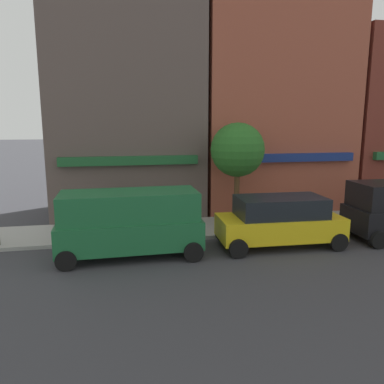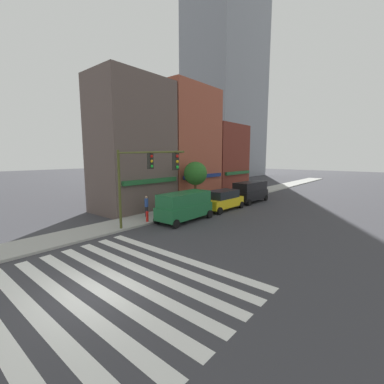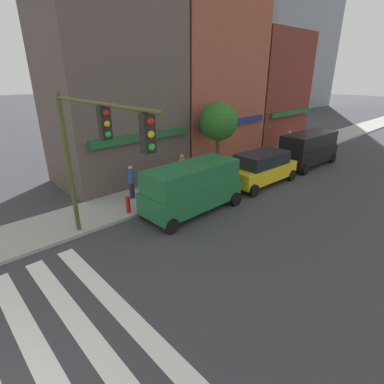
{
  "view_description": "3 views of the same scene",
  "coord_description": "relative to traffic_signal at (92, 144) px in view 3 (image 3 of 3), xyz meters",
  "views": [
    {
      "loc": [
        10.11,
        -8.26,
        4.74
      ],
      "look_at": [
        12.85,
        6.0,
        2.0
      ],
      "focal_mm": 35.0,
      "sensor_mm": 36.0,
      "label": 1
    },
    {
      "loc": [
        -4.9,
        -8.91,
        5.23
      ],
      "look_at": [
        12.85,
        6.0,
        2.0
      ],
      "focal_mm": 24.0,
      "sensor_mm": 36.0,
      "label": 2
    },
    {
      "loc": [
        1.37,
        -4.97,
        6.3
      ],
      "look_at": [
        10.37,
        4.7,
        1.0
      ],
      "focal_mm": 28.0,
      "sensor_mm": 36.0,
      "label": 3
    }
  ],
  "objects": [
    {
      "name": "pedestrian_blue_shirt",
      "position": [
        3.51,
        3.72,
        -3.11
      ],
      "size": [
        0.32,
        0.32,
        1.77
      ],
      "rotation": [
        0.0,
        0.0,
        1.88
      ],
      "color": "#23232D",
      "rests_on": "sidewalk_left"
    },
    {
      "name": "pedestrian_white_shirt",
      "position": [
        18.51,
        3.48,
        -3.11
      ],
      "size": [
        0.32,
        0.32,
        1.77
      ],
      "rotation": [
        0.0,
        0.0,
        0.28
      ],
      "color": "#23232D",
      "rests_on": "sidewalk_left"
    },
    {
      "name": "traffic_signal",
      "position": [
        0.0,
        0.0,
        0.0
      ],
      "size": [
        0.32,
        6.13,
        5.67
      ],
      "color": "#474C1E",
      "rests_on": "ground_plane"
    },
    {
      "name": "pedestrian_orange_vest",
      "position": [
        6.85,
        3.57,
        -3.11
      ],
      "size": [
        0.32,
        0.32,
        1.77
      ],
      "rotation": [
        0.0,
        0.0,
        3.23
      ],
      "color": "#23232D",
      "rests_on": "sidewalk_left"
    },
    {
      "name": "fire_hydrant",
      "position": [
        2.42,
        2.34,
        -3.57
      ],
      "size": [
        0.24,
        0.24,
        0.84
      ],
      "color": "red",
      "rests_on": "sidewalk_left"
    },
    {
      "name": "suv_yellow",
      "position": [
        10.58,
        0.64,
        -3.16
      ],
      "size": [
        4.75,
        2.12,
        1.94
      ],
      "rotation": [
        0.0,
        0.0,
        -0.03
      ],
      "color": "yellow",
      "rests_on": "ground_plane"
    },
    {
      "name": "van_black",
      "position": [
        16.24,
        0.64,
        -2.9
      ],
      "size": [
        5.05,
        2.22,
        2.34
      ],
      "rotation": [
        0.0,
        0.0,
        -0.03
      ],
      "color": "black",
      "rests_on": "ground_plane"
    },
    {
      "name": "storefront_row",
      "position": [
        12.14,
        7.44,
        1.81
      ],
      "size": [
        22.71,
        5.3,
        13.16
      ],
      "color": "brown",
      "rests_on": "ground_plane"
    },
    {
      "name": "van_green",
      "position": [
        4.92,
        0.64,
        -2.9
      ],
      "size": [
        5.04,
        2.22,
        2.34
      ],
      "rotation": [
        0.0,
        0.0,
        0.02
      ],
      "color": "#1E6638",
      "rests_on": "ground_plane"
    },
    {
      "name": "street_tree",
      "position": [
        9.73,
        3.44,
        -0.69
      ],
      "size": [
        2.37,
        2.37,
        4.56
      ],
      "color": "brown",
      "rests_on": "sidewalk_left"
    }
  ]
}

